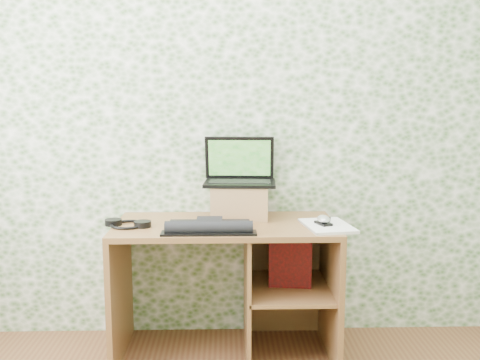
{
  "coord_description": "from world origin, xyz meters",
  "views": [
    {
      "loc": [
        0.01,
        -1.4,
        1.43
      ],
      "look_at": [
        0.08,
        1.39,
        1.0
      ],
      "focal_mm": 40.0,
      "sensor_mm": 36.0,
      "label": 1
    }
  ],
  "objects_px": {
    "riser": "(240,201)",
    "laptop": "(240,173)",
    "notepad": "(327,226)",
    "keyboard": "(209,227)",
    "desk": "(240,269)"
  },
  "relations": [
    {
      "from": "riser",
      "to": "laptop",
      "type": "height_order",
      "value": "laptop"
    },
    {
      "from": "laptop",
      "to": "notepad",
      "type": "xyz_separation_m",
      "value": [
        0.46,
        -0.29,
        -0.24
      ]
    },
    {
      "from": "keyboard",
      "to": "notepad",
      "type": "bearing_deg",
      "value": 6.09
    },
    {
      "from": "desk",
      "to": "keyboard",
      "type": "xyz_separation_m",
      "value": [
        -0.16,
        -0.2,
        0.29
      ]
    },
    {
      "from": "riser",
      "to": "laptop",
      "type": "bearing_deg",
      "value": 90.0
    },
    {
      "from": "desk",
      "to": "keyboard",
      "type": "distance_m",
      "value": 0.39
    },
    {
      "from": "desk",
      "to": "notepad",
      "type": "bearing_deg",
      "value": -15.98
    },
    {
      "from": "desk",
      "to": "keyboard",
      "type": "height_order",
      "value": "keyboard"
    },
    {
      "from": "notepad",
      "to": "laptop",
      "type": "bearing_deg",
      "value": 138.82
    },
    {
      "from": "notepad",
      "to": "keyboard",
      "type": "bearing_deg",
      "value": 177.24
    },
    {
      "from": "desk",
      "to": "laptop",
      "type": "relative_size",
      "value": 2.88
    },
    {
      "from": "desk",
      "to": "keyboard",
      "type": "bearing_deg",
      "value": -129.29
    },
    {
      "from": "notepad",
      "to": "riser",
      "type": "bearing_deg",
      "value": 142.81
    },
    {
      "from": "riser",
      "to": "notepad",
      "type": "distance_m",
      "value": 0.53
    },
    {
      "from": "desk",
      "to": "riser",
      "type": "xyz_separation_m",
      "value": [
        0.0,
        0.12,
        0.36
      ]
    }
  ]
}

